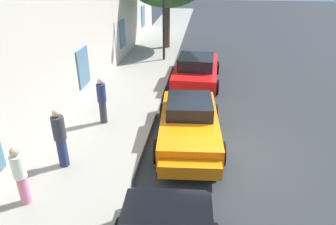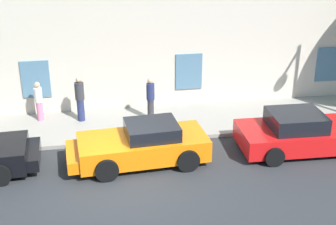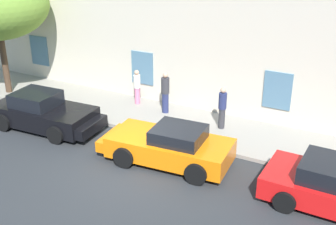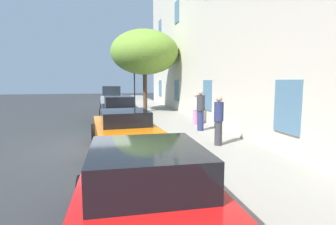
{
  "view_description": "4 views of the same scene",
  "coord_description": "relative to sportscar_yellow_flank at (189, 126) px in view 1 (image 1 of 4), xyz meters",
  "views": [
    {
      "loc": [
        -8.45,
        0.62,
        5.53
      ],
      "look_at": [
        -0.47,
        1.61,
        1.55
      ],
      "focal_mm": 33.7,
      "sensor_mm": 36.0,
      "label": 1
    },
    {
      "loc": [
        -0.73,
        -12.51,
        7.55
      ],
      "look_at": [
        1.59,
        1.74,
        1.42
      ],
      "focal_mm": 49.88,
      "sensor_mm": 36.0,
      "label": 2
    },
    {
      "loc": [
        6.66,
        -10.47,
        7.59
      ],
      "look_at": [
        -0.12,
        2.36,
        1.21
      ],
      "focal_mm": 46.21,
      "sensor_mm": 36.0,
      "label": 3
    },
    {
      "loc": [
        9.59,
        0.55,
        2.33
      ],
      "look_at": [
        -0.04,
        2.73,
        1.14
      ],
      "focal_mm": 28.57,
      "sensor_mm": 36.0,
      "label": 4
    }
  ],
  "objects": [
    {
      "name": "ground_plane",
      "position": [
        -0.49,
        -1.04,
        -0.62
      ],
      "size": [
        80.0,
        80.0,
        0.0
      ],
      "primitive_type": "plane",
      "color": "#2B2D30"
    },
    {
      "name": "sidewalk",
      "position": [
        -0.49,
        2.91,
        -0.55
      ],
      "size": [
        60.0,
        3.07,
        0.14
      ],
      "primitive_type": "cube",
      "color": "gray",
      "rests_on": "ground"
    },
    {
      "name": "sportscar_yellow_flank",
      "position": [
        0.0,
        0.0,
        0.0
      ],
      "size": [
        4.66,
        2.31,
        1.36
      ],
      "color": "orange",
      "rests_on": "ground"
    },
    {
      "name": "sportscar_white_middle",
      "position": [
        5.88,
        0.02,
        -0.02
      ],
      "size": [
        4.92,
        2.31,
        1.39
      ],
      "color": "red",
      "rests_on": "ground"
    },
    {
      "name": "pedestrian_admiring",
      "position": [
        -1.88,
        3.46,
        0.44
      ],
      "size": [
        0.49,
        0.49,
        1.78
      ],
      "color": "navy",
      "rests_on": "sidewalk"
    },
    {
      "name": "pedestrian_strolling",
      "position": [
        -3.46,
        3.75,
        0.33
      ],
      "size": [
        0.36,
        0.36,
        1.57
      ],
      "color": "pink",
      "rests_on": "sidewalk"
    },
    {
      "name": "pedestrian_bystander",
      "position": [
        0.81,
        3.13,
        0.4
      ],
      "size": [
        0.42,
        0.42,
        1.7
      ],
      "color": "#333338",
      "rests_on": "sidewalk"
    }
  ]
}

